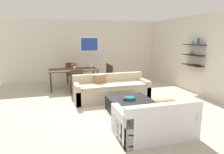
{
  "coord_description": "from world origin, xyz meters",
  "views": [
    {
      "loc": [
        -1.82,
        -5.68,
        1.96
      ],
      "look_at": [
        -0.06,
        0.2,
        0.75
      ],
      "focal_mm": 32.7,
      "sensor_mm": 36.0,
      "label": 1
    }
  ],
  "objects_px": {
    "decorative_bowl": "(130,98)",
    "dining_chair_head": "(71,72)",
    "dining_table": "(73,71)",
    "dining_chair_right_far": "(105,73)",
    "dining_chair_right_near": "(108,75)",
    "wine_glass_right_far": "(90,65)",
    "wine_glass_foot": "(74,68)",
    "coffee_table": "(130,106)",
    "dining_chair_foot": "(76,80)",
    "wine_glass_right_near": "(91,66)",
    "centerpiece_vase": "(74,65)",
    "loveseat_white": "(155,122)",
    "apple_on_coffee_table": "(124,99)",
    "wine_glass_head": "(72,65)",
    "sofa_beige": "(111,90)"
  },
  "relations": [
    {
      "from": "dining_chair_head",
      "to": "dining_chair_right_near",
      "type": "bearing_deg",
      "value": -39.56
    },
    {
      "from": "decorative_bowl",
      "to": "dining_chair_head",
      "type": "distance_m",
      "value": 4.12
    },
    {
      "from": "dining_table",
      "to": "dining_chair_head",
      "type": "distance_m",
      "value": 0.9
    },
    {
      "from": "dining_chair_head",
      "to": "wine_glass_right_far",
      "type": "bearing_deg",
      "value": -48.32
    },
    {
      "from": "dining_chair_foot",
      "to": "coffee_table",
      "type": "bearing_deg",
      "value": -62.82
    },
    {
      "from": "sofa_beige",
      "to": "decorative_bowl",
      "type": "height_order",
      "value": "sofa_beige"
    },
    {
      "from": "dining_table",
      "to": "wine_glass_right_far",
      "type": "xyz_separation_m",
      "value": [
        0.68,
        0.12,
        0.19
      ]
    },
    {
      "from": "decorative_bowl",
      "to": "wine_glass_right_far",
      "type": "bearing_deg",
      "value": 97.3
    },
    {
      "from": "dining_chair_right_far",
      "to": "coffee_table",
      "type": "bearing_deg",
      "value": -93.55
    },
    {
      "from": "decorative_bowl",
      "to": "wine_glass_foot",
      "type": "xyz_separation_m",
      "value": [
        -1.09,
        2.68,
        0.45
      ]
    },
    {
      "from": "centerpiece_vase",
      "to": "dining_chair_head",
      "type": "bearing_deg",
      "value": 92.88
    },
    {
      "from": "coffee_table",
      "to": "centerpiece_vase",
      "type": "height_order",
      "value": "centerpiece_vase"
    },
    {
      "from": "loveseat_white",
      "to": "wine_glass_foot",
      "type": "xyz_separation_m",
      "value": [
        -1.13,
        3.96,
        0.58
      ]
    },
    {
      "from": "apple_on_coffee_table",
      "to": "dining_table",
      "type": "relative_size",
      "value": 0.04
    },
    {
      "from": "loveseat_white",
      "to": "dining_chair_right_far",
      "type": "bearing_deg",
      "value": 87.65
    },
    {
      "from": "loveseat_white",
      "to": "wine_glass_right_near",
      "type": "xyz_separation_m",
      "value": [
        -0.45,
        4.25,
        0.58
      ]
    },
    {
      "from": "dining_chair_head",
      "to": "dining_chair_right_far",
      "type": "relative_size",
      "value": 1.0
    },
    {
      "from": "wine_glass_right_far",
      "to": "wine_glass_foot",
      "type": "bearing_deg",
      "value": -142.1
    },
    {
      "from": "dining_chair_right_far",
      "to": "wine_glass_right_far",
      "type": "bearing_deg",
      "value": -171.54
    },
    {
      "from": "dining_table",
      "to": "dining_chair_right_far",
      "type": "xyz_separation_m",
      "value": [
        1.32,
        0.21,
        -0.18
      ]
    },
    {
      "from": "dining_chair_right_near",
      "to": "dining_table",
      "type": "bearing_deg",
      "value": 170.87
    },
    {
      "from": "wine_glass_right_near",
      "to": "wine_glass_right_far",
      "type": "relative_size",
      "value": 1.04
    },
    {
      "from": "dining_table",
      "to": "centerpiece_vase",
      "type": "height_order",
      "value": "centerpiece_vase"
    },
    {
      "from": "coffee_table",
      "to": "dining_chair_foot",
      "type": "relative_size",
      "value": 1.22
    },
    {
      "from": "dining_chair_foot",
      "to": "wine_glass_right_far",
      "type": "relative_size",
      "value": 5.23
    },
    {
      "from": "dining_chair_right_far",
      "to": "centerpiece_vase",
      "type": "bearing_deg",
      "value": -171.1
    },
    {
      "from": "dining_chair_right_far",
      "to": "dining_chair_foot",
      "type": "bearing_deg",
      "value": -140.44
    },
    {
      "from": "decorative_bowl",
      "to": "dining_chair_foot",
      "type": "relative_size",
      "value": 0.34
    },
    {
      "from": "centerpiece_vase",
      "to": "wine_glass_right_far",
      "type": "bearing_deg",
      "value": 9.35
    },
    {
      "from": "apple_on_coffee_table",
      "to": "dining_chair_foot",
      "type": "distance_m",
      "value": 2.45
    },
    {
      "from": "loveseat_white",
      "to": "wine_glass_right_near",
      "type": "bearing_deg",
      "value": 96.08
    },
    {
      "from": "wine_glass_right_far",
      "to": "dining_table",
      "type": "bearing_deg",
      "value": -170.24
    },
    {
      "from": "dining_chair_foot",
      "to": "dining_chair_right_near",
      "type": "xyz_separation_m",
      "value": [
        1.32,
        0.67,
        0.0
      ]
    },
    {
      "from": "dining_table",
      "to": "wine_glass_right_near",
      "type": "bearing_deg",
      "value": -9.76
    },
    {
      "from": "loveseat_white",
      "to": "coffee_table",
      "type": "distance_m",
      "value": 1.32
    },
    {
      "from": "wine_glass_foot",
      "to": "wine_glass_right_far",
      "type": "bearing_deg",
      "value": 37.9
    },
    {
      "from": "sofa_beige",
      "to": "wine_glass_foot",
      "type": "height_order",
      "value": "wine_glass_foot"
    },
    {
      "from": "decorative_bowl",
      "to": "centerpiece_vase",
      "type": "bearing_deg",
      "value": 108.61
    },
    {
      "from": "dining_chair_foot",
      "to": "centerpiece_vase",
      "type": "relative_size",
      "value": 3.37
    },
    {
      "from": "dining_table",
      "to": "dining_chair_right_near",
      "type": "relative_size",
      "value": 2.07
    },
    {
      "from": "decorative_bowl",
      "to": "dining_table",
      "type": "bearing_deg",
      "value": 109.4
    },
    {
      "from": "dining_table",
      "to": "centerpiece_vase",
      "type": "bearing_deg",
      "value": 15.58
    },
    {
      "from": "dining_chair_head",
      "to": "wine_glass_head",
      "type": "relative_size",
      "value": 5.62
    },
    {
      "from": "decorative_bowl",
      "to": "dining_chair_head",
      "type": "bearing_deg",
      "value": 105.34
    },
    {
      "from": "sofa_beige",
      "to": "wine_glass_right_far",
      "type": "height_order",
      "value": "wine_glass_right_far"
    },
    {
      "from": "dining_table",
      "to": "dining_chair_right_far",
      "type": "relative_size",
      "value": 2.07
    },
    {
      "from": "decorative_bowl",
      "to": "dining_chair_right_far",
      "type": "xyz_separation_m",
      "value": [
        0.23,
        3.3,
        0.09
      ]
    },
    {
      "from": "decorative_bowl",
      "to": "loveseat_white",
      "type": "bearing_deg",
      "value": -88.11
    },
    {
      "from": "dining_chair_head",
      "to": "dining_chair_right_far",
      "type": "xyz_separation_m",
      "value": [
        1.32,
        -0.67,
        0.0
      ]
    },
    {
      "from": "apple_on_coffee_table",
      "to": "dining_chair_foot",
      "type": "height_order",
      "value": "dining_chair_foot"
    }
  ]
}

